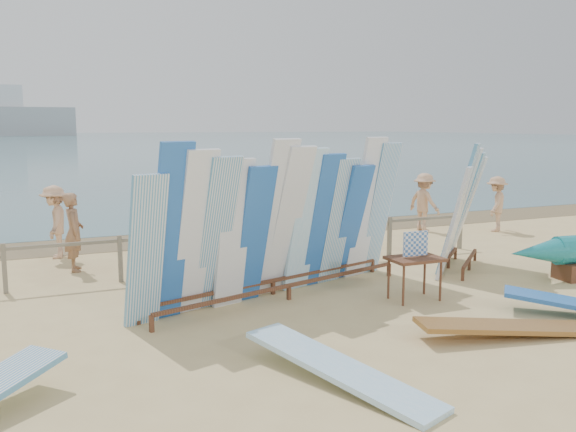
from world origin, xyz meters
name	(u,v)px	position (x,y,z in m)	size (l,w,h in m)	color
ground	(278,313)	(0.00, 0.00, 0.00)	(160.00, 160.00, 0.00)	#D4B97A
ocean	(42,140)	(0.00, 128.00, 0.00)	(320.00, 240.00, 0.02)	#416A74
wet_sand_strip	(175,237)	(0.00, 7.20, 0.00)	(40.00, 2.60, 0.01)	brown
fence	(221,242)	(0.00, 3.00, 0.63)	(12.08, 0.08, 0.90)	gray
main_surfboard_rack	(281,227)	(0.41, 0.84, 1.24)	(5.52, 2.15, 2.75)	brown
side_surfboard_rack	(461,213)	(4.60, 1.28, 1.18)	(2.11, 2.03, 2.62)	brown
vendor_table	(414,277)	(2.43, -0.22, 0.40)	(0.91, 0.65, 1.19)	brown
flat_board_c	(509,336)	(2.60, -2.30, 0.00)	(0.56, 2.70, 0.07)	#966228
flat_board_a	(339,382)	(-0.35, -2.72, 0.00)	(0.56, 2.70, 0.07)	#98D3F4
beach_chair_left	(227,253)	(0.29, 3.55, 0.26)	(0.71, 0.72, 0.88)	#B71314
beach_chair_right	(312,247)	(2.32, 3.59, 0.23)	(0.71, 0.72, 0.79)	#B71314
stroller	(257,239)	(1.05, 3.74, 0.48)	(0.77, 0.97, 1.19)	#B71314
beachgoer_9	(424,202)	(6.74, 5.49, 0.81)	(1.05, 0.43, 1.63)	tan
beachgoer_extra_0	(496,204)	(8.53, 4.59, 0.78)	(1.00, 0.41, 1.55)	tan
beachgoer_4	(202,215)	(0.34, 5.69, 0.79)	(0.92, 0.40, 1.58)	#8C6042
beachgoer_7	(314,211)	(2.87, 4.61, 0.89)	(0.65, 0.36, 1.78)	#8C6042
beachgoer_3	(55,222)	(-3.02, 5.78, 0.82)	(1.06, 0.44, 1.64)	tan
beachgoer_6	(292,221)	(1.86, 3.70, 0.83)	(0.81, 0.39, 1.67)	tan
beachgoer_1	(74,232)	(-2.72, 4.30, 0.81)	(0.59, 0.32, 1.61)	#8C6042
beachgoer_5	(252,202)	(2.08, 6.86, 0.89)	(1.66, 0.54, 1.79)	beige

